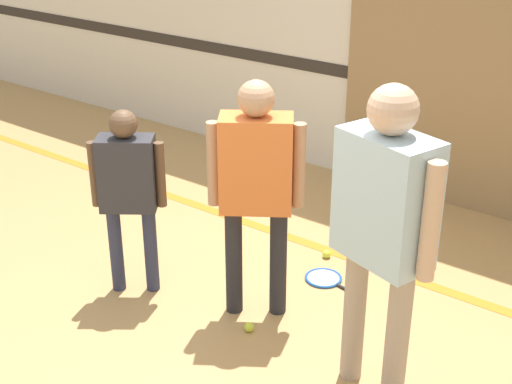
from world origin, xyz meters
The scene contains 10 objects.
ground_plane centered at (0.00, 0.00, 0.00)m, with size 16.00×16.00×0.00m, color tan.
wall_back centered at (0.00, 2.71, 1.60)m, with size 16.00×0.07×3.20m.
wall_panel centered at (0.72, 2.65, 1.15)m, with size 2.68×0.05×2.30m.
floor_stripe centered at (0.00, 1.23, 0.00)m, with size 14.40×0.10×0.01m.
person_instructor centered at (0.12, 0.22, 1.01)m, with size 0.53×0.46×1.63m.
person_student_left centered at (-0.75, -0.08, 0.84)m, with size 0.43×0.39×1.35m.
person_student_right centered at (1.14, -0.04, 1.14)m, with size 0.67×0.42×1.84m.
racket_spare_on_floor centered at (0.29, 0.84, 0.01)m, with size 0.51×0.32×0.03m.
tennis_ball_near_instructor centered at (0.23, -0.01, 0.03)m, with size 0.07×0.07×0.07m, color #CCE038.
tennis_ball_by_spare_racket centered at (0.12, 1.13, 0.03)m, with size 0.07×0.07×0.07m, color #CCE038.
Camera 1 is at (2.59, -3.08, 2.79)m, focal length 50.00 mm.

